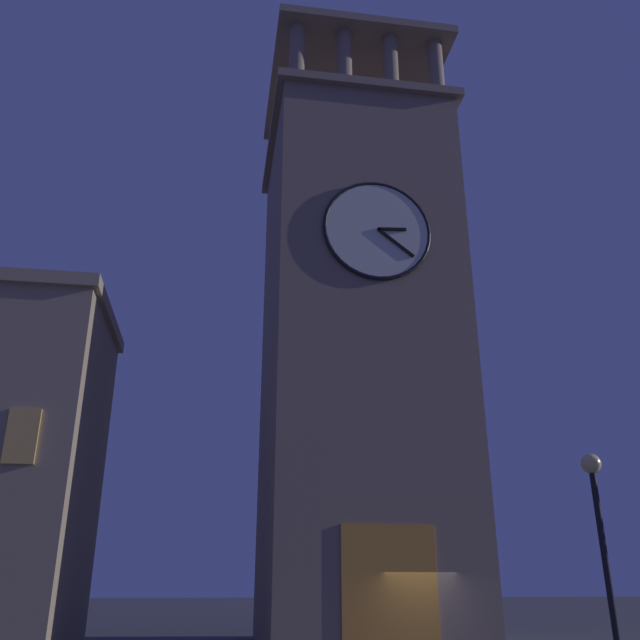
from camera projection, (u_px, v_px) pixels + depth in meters
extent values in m
cube|color=gray|center=(356.00, 363.00, 29.20)|extent=(7.67, 8.80, 22.23)
cube|color=gray|center=(352.00, 146.00, 33.35)|extent=(8.27, 9.40, 0.40)
cylinder|color=gray|center=(436.00, 71.00, 30.98)|extent=(0.70, 0.70, 3.19)
cylinder|color=gray|center=(391.00, 66.00, 30.67)|extent=(0.70, 0.70, 3.19)
cylinder|color=gray|center=(344.00, 61.00, 30.36)|extent=(0.70, 0.70, 3.19)
cylinder|color=gray|center=(297.00, 55.00, 30.05)|extent=(0.70, 0.70, 3.19)
cylinder|color=gray|center=(394.00, 165.00, 37.96)|extent=(0.70, 0.70, 3.19)
cylinder|color=gray|center=(357.00, 162.00, 37.66)|extent=(0.70, 0.70, 3.19)
cylinder|color=gray|center=(319.00, 158.00, 37.35)|extent=(0.70, 0.70, 3.19)
cylinder|color=gray|center=(280.00, 155.00, 37.04)|extent=(0.70, 0.70, 3.19)
cube|color=gray|center=(351.00, 88.00, 34.67)|extent=(8.27, 9.40, 0.40)
cylinder|color=black|center=(350.00, 67.00, 35.18)|extent=(0.12, 0.12, 2.42)
cylinder|color=silver|center=(377.00, 230.00, 26.61)|extent=(4.24, 0.12, 4.24)
torus|color=black|center=(377.00, 230.00, 26.59)|extent=(4.40, 0.16, 4.40)
cube|color=black|center=(392.00, 229.00, 26.61)|extent=(1.17, 0.06, 0.19)
cube|color=black|center=(396.00, 243.00, 26.41)|extent=(1.49, 0.06, 1.21)
cube|color=orange|center=(389.00, 588.00, 21.86)|extent=(3.20, 0.24, 4.00)
cube|color=#E0B259|center=(22.00, 436.00, 21.70)|extent=(1.00, 0.12, 1.80)
cylinder|color=black|center=(608.00, 580.00, 14.10)|extent=(0.14, 0.14, 4.42)
sphere|color=#F9DB8C|center=(591.00, 464.00, 14.99)|extent=(0.44, 0.44, 0.44)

